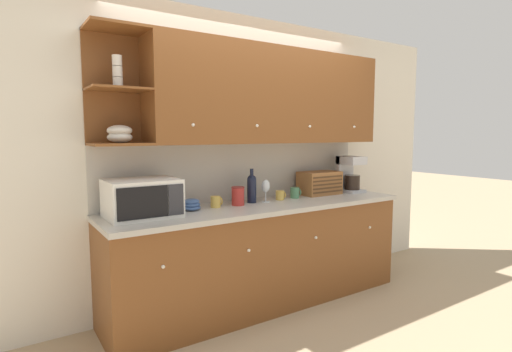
% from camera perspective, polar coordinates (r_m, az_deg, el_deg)
% --- Properties ---
extents(ground_plane, '(24.00, 24.00, 0.00)m').
position_cam_1_polar(ground_plane, '(4.05, -1.82, -16.09)').
color(ground_plane, tan).
extents(wall_back, '(5.16, 0.06, 2.60)m').
position_cam_1_polar(wall_back, '(3.78, -2.13, 2.64)').
color(wall_back, silver).
rests_on(wall_back, ground_plane).
extents(counter_unit, '(2.78, 0.67, 0.91)m').
position_cam_1_polar(counter_unit, '(3.64, 0.86, -11.05)').
color(counter_unit, brown).
rests_on(counter_unit, ground_plane).
extents(backsplash_panel, '(2.76, 0.01, 0.53)m').
position_cam_1_polar(backsplash_panel, '(3.76, -1.84, 0.70)').
color(backsplash_panel, '#B7B2A8').
rests_on(backsplash_panel, counter_unit).
extents(upper_cabinets, '(2.76, 0.38, 0.85)m').
position_cam_1_polar(upper_cabinets, '(3.70, 1.86, 11.29)').
color(upper_cabinets, brown).
rests_on(upper_cabinets, backsplash_panel).
extents(microwave, '(0.51, 0.41, 0.28)m').
position_cam_1_polar(microwave, '(3.09, -15.96, -3.05)').
color(microwave, silver).
rests_on(microwave, counter_unit).
extents(bowl_stack_on_counter, '(0.15, 0.15, 0.09)m').
position_cam_1_polar(bowl_stack_on_counter, '(3.27, -9.19, -4.08)').
color(bowl_stack_on_counter, '#3D5B93').
rests_on(bowl_stack_on_counter, counter_unit).
extents(mug_blue_second, '(0.10, 0.08, 0.09)m').
position_cam_1_polar(mug_blue_second, '(3.38, -5.75, -3.68)').
color(mug_blue_second, gold).
rests_on(mug_blue_second, counter_unit).
extents(storage_canister, '(0.11, 0.11, 0.16)m').
position_cam_1_polar(storage_canister, '(3.46, -2.60, -2.87)').
color(storage_canister, '#B22D28').
rests_on(storage_canister, counter_unit).
extents(wine_bottle, '(0.08, 0.08, 0.31)m').
position_cam_1_polar(wine_bottle, '(3.57, -0.61, -1.62)').
color(wine_bottle, black).
rests_on(wine_bottle, counter_unit).
extents(wine_glass, '(0.07, 0.07, 0.20)m').
position_cam_1_polar(wine_glass, '(3.60, 1.40, -1.57)').
color(wine_glass, silver).
rests_on(wine_glass, counter_unit).
extents(mug, '(0.09, 0.08, 0.09)m').
position_cam_1_polar(mug, '(3.74, 3.48, -2.76)').
color(mug, gold).
rests_on(mug, counter_unit).
extents(mug_patterned_third, '(0.10, 0.09, 0.10)m').
position_cam_1_polar(mug_patterned_third, '(3.85, 5.60, -2.39)').
color(mug_patterned_third, '#4C845B').
rests_on(mug_patterned_third, counter_unit).
extents(bread_box, '(0.42, 0.25, 0.23)m').
position_cam_1_polar(bread_box, '(4.11, 9.06, -0.99)').
color(bread_box, '#996033').
rests_on(bread_box, counter_unit).
extents(coffee_maker, '(0.21, 0.25, 0.38)m').
position_cam_1_polar(coffee_maker, '(4.34, 13.19, 0.31)').
color(coffee_maker, '#B7B7BC').
rests_on(coffee_maker, counter_unit).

